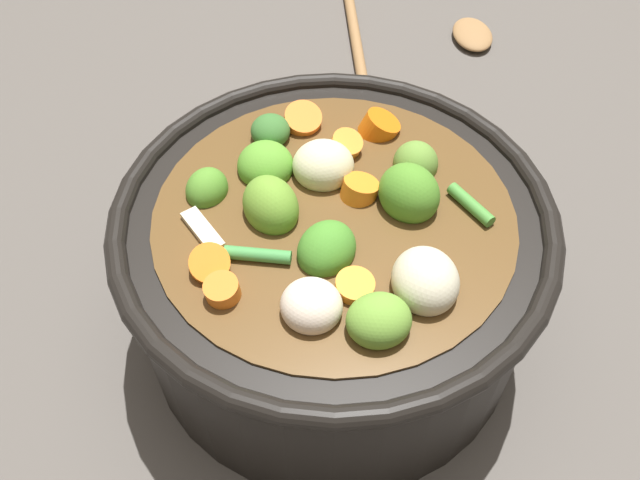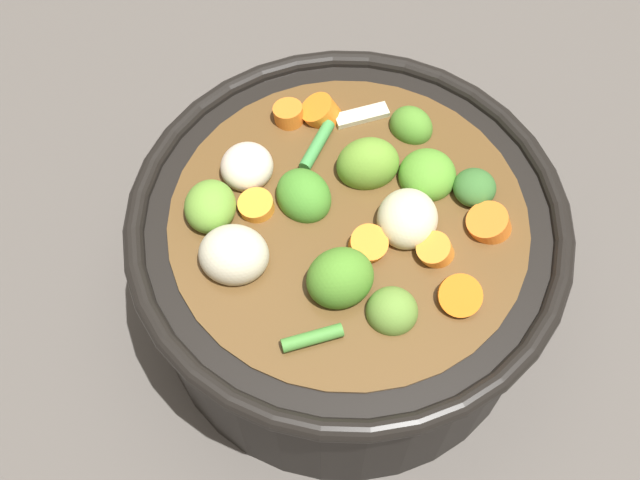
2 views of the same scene
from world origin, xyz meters
name	(u,v)px [view 1 (image 1 of 2)]	position (x,y,z in m)	size (l,w,h in m)	color
ground_plane	(332,319)	(0.00, 0.00, 0.00)	(1.10, 1.10, 0.00)	#514C47
cooking_pot	(333,266)	(0.00, 0.00, 0.07)	(0.30, 0.30, 0.16)	black
wooden_spoon	(418,37)	(0.35, -0.17, 0.01)	(0.24, 0.18, 0.01)	olive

